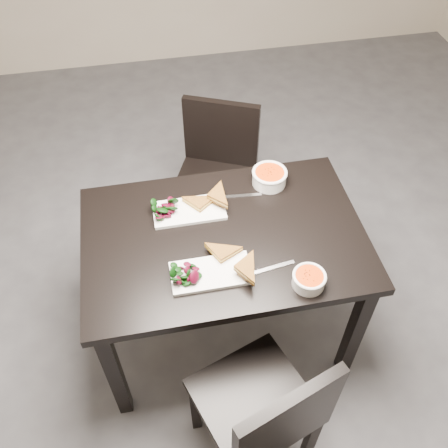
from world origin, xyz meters
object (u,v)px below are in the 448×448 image
object	(u,v)px
table	(224,250)
plate_far	(189,211)
soup_bowl_far	(269,176)
soup_bowl_near	(309,279)
chair_near	(266,412)
plate_near	(211,273)
chair_far	(217,168)

from	to	relation	value
table	plate_far	xyz separation A→B (m)	(-0.13, 0.16, 0.11)
soup_bowl_far	soup_bowl_near	bearing A→B (deg)	-89.39
chair_near	plate_near	xyz separation A→B (m)	(-0.12, 0.48, 0.27)
chair_near	plate_far	bearing A→B (deg)	81.32
chair_far	soup_bowl_far	distance (m)	0.56
table	plate_far	world-z (taller)	plate_far
chair_far	soup_bowl_near	world-z (taller)	chair_far
table	chair_far	bearing A→B (deg)	82.24
chair_near	soup_bowl_far	size ratio (longest dim) A/B	5.19
table	plate_near	size ratio (longest dim) A/B	3.76
chair_near	soup_bowl_near	bearing A→B (deg)	36.60
soup_bowl_far	plate_far	bearing A→B (deg)	-163.76
soup_bowl_near	chair_near	bearing A→B (deg)	-124.01
plate_far	chair_near	bearing A→B (deg)	-79.29
soup_bowl_near	soup_bowl_far	bearing A→B (deg)	90.61
chair_near	soup_bowl_near	distance (m)	0.53
chair_far	soup_bowl_near	size ratio (longest dim) A/B	6.41
chair_near	plate_far	xyz separation A→B (m)	(-0.16, 0.83, 0.27)
plate_far	table	bearing A→B (deg)	-52.03
plate_far	soup_bowl_far	xyz separation A→B (m)	(0.39, 0.11, 0.03)
chair_far	plate_near	xyz separation A→B (m)	(-0.19, -0.91, 0.27)
table	chair_near	bearing A→B (deg)	-87.32
table	chair_near	world-z (taller)	chair_near
soup_bowl_near	table	bearing A→B (deg)	131.43
table	chair_near	xyz separation A→B (m)	(0.03, -0.67, -0.17)
plate_far	soup_bowl_far	bearing A→B (deg)	16.24
plate_near	soup_bowl_near	xyz separation A→B (m)	(0.36, -0.12, 0.03)
plate_far	soup_bowl_far	world-z (taller)	soup_bowl_far
table	soup_bowl_far	xyz separation A→B (m)	(0.27, 0.28, 0.14)
soup_bowl_near	chair_far	bearing A→B (deg)	99.73
plate_near	chair_near	bearing A→B (deg)	-75.81
chair_far	soup_bowl_near	xyz separation A→B (m)	(0.18, -1.03, 0.30)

